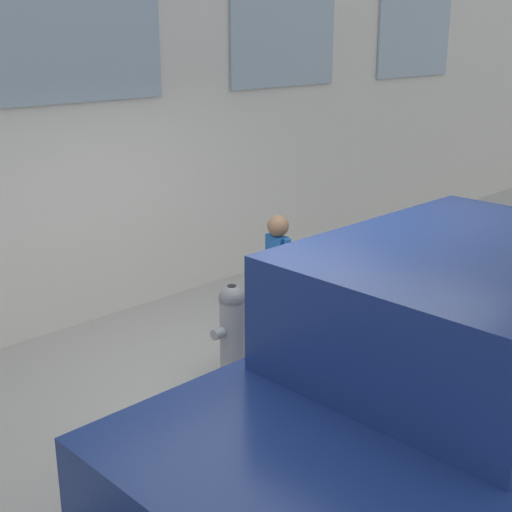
% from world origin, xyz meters
% --- Properties ---
extents(ground_plane, '(80.00, 80.00, 0.00)m').
position_xyz_m(ground_plane, '(0.00, 0.00, 0.00)').
color(ground_plane, '#47474C').
extents(sidewalk, '(2.55, 60.00, 0.15)m').
position_xyz_m(sidewalk, '(1.28, 0.00, 0.07)').
color(sidewalk, '#9E9B93').
rests_on(sidewalk, ground_plane).
extents(fire_hydrant, '(0.28, 0.41, 0.81)m').
position_xyz_m(fire_hydrant, '(0.66, -0.08, 0.56)').
color(fire_hydrant, gray).
rests_on(fire_hydrant, sidewalk).
extents(person, '(0.30, 0.20, 1.22)m').
position_xyz_m(person, '(0.89, -0.86, 0.88)').
color(person, navy).
rests_on(person, sidewalk).
extents(parked_car_navy_near, '(1.90, 4.61, 1.72)m').
position_xyz_m(parked_car_navy_near, '(-1.40, -0.17, 0.96)').
color(parked_car_navy_near, black).
rests_on(parked_car_navy_near, ground_plane).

